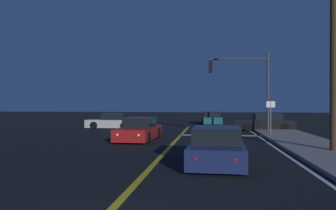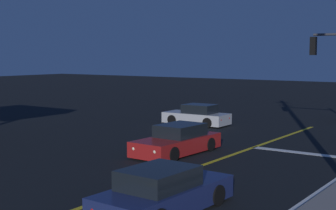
{
  "view_description": "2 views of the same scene",
  "coord_description": "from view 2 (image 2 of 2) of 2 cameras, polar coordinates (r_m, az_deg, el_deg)",
  "views": [
    {
      "loc": [
        1.99,
        -4.6,
        2.17
      ],
      "look_at": [
        -0.81,
        17.54,
        2.08
      ],
      "focal_mm": 35.53,
      "sensor_mm": 36.0,
      "label": 1
    },
    {
      "loc": [
        10.32,
        -3.72,
        4.51
      ],
      "look_at": [
        -1.98,
        13.79,
        2.35
      ],
      "focal_mm": 52.98,
      "sensor_mm": 36.0,
      "label": 2
    }
  ],
  "objects": [
    {
      "name": "lane_line_edge_right",
      "position": [
        15.23,
        14.08,
        -11.6
      ],
      "size": [
        0.16,
        33.65,
        0.01
      ],
      "primitive_type": "cube",
      "color": "white",
      "rests_on": "ground"
    },
    {
      "name": "car_following_oncoming_silver",
      "position": [
        32.13,
        3.36,
        -1.26
      ],
      "size": [
        4.31,
        1.97,
        1.34
      ],
      "rotation": [
        0.0,
        0.0,
        1.6
      ],
      "color": "#B2B5BA",
      "rests_on": "ground"
    },
    {
      "name": "car_side_waiting_red",
      "position": [
        22.76,
        1.1,
        -4.16
      ],
      "size": [
        2.1,
        4.78,
        1.34
      ],
      "rotation": [
        0.0,
        0.0,
        3.1
      ],
      "color": "maroon",
      "rests_on": "ground"
    },
    {
      "name": "stop_bar",
      "position": [
        23.71,
        15.82,
        -5.4
      ],
      "size": [
        5.44,
        0.5,
        0.01
      ],
      "primitive_type": "cube",
      "color": "white",
      "rests_on": "ground"
    },
    {
      "name": "car_distant_tail_navy",
      "position": [
        14.4,
        -0.56,
        -10.05
      ],
      "size": [
        2.1,
        4.71,
        1.34
      ],
      "rotation": [
        0.0,
        0.0,
        -0.04
      ],
      "color": "navy",
      "rests_on": "ground"
    },
    {
      "name": "lane_line_center",
      "position": [
        17.66,
        -2.02,
        -9.0
      ],
      "size": [
        0.2,
        33.65,
        0.01
      ],
      "primitive_type": "cube",
      "color": "gold",
      "rests_on": "ground"
    }
  ]
}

